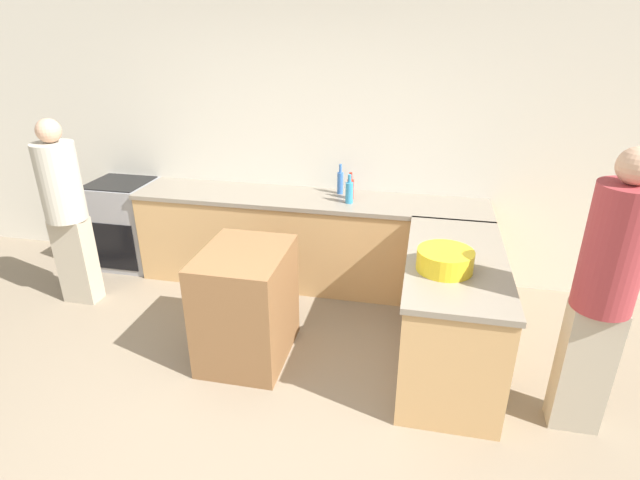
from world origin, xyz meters
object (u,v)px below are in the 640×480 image
object	(u,v)px
range_oven	(126,224)
mixing_bowl	(445,260)
hot_sauce_bottle	(350,188)
person_at_peninsula	(604,289)
dish_soap_bottle	(349,192)
person_by_range	(65,208)
island_table	(247,305)
water_bottle_blue	(340,182)

from	to	relation	value
range_oven	mixing_bowl	bearing A→B (deg)	-21.53
hot_sauce_bottle	person_at_peninsula	size ratio (longest dim) A/B	0.14
dish_soap_bottle	hot_sauce_bottle	xyz separation A→B (m)	(-0.01, 0.12, -0.01)
range_oven	person_by_range	distance (m)	0.92
range_oven	island_table	world-z (taller)	range_oven
range_oven	person_at_peninsula	world-z (taller)	person_at_peninsula
mixing_bowl	water_bottle_blue	size ratio (longest dim) A/B	1.30
range_oven	island_table	size ratio (longest dim) A/B	1.03
mixing_bowl	dish_soap_bottle	xyz separation A→B (m)	(-0.82, 1.17, 0.03)
range_oven	mixing_bowl	size ratio (longest dim) A/B	2.43
range_oven	dish_soap_bottle	world-z (taller)	dish_soap_bottle
range_oven	person_at_peninsula	distance (m)	4.40
range_oven	dish_soap_bottle	distance (m)	2.44
water_bottle_blue	hot_sauce_bottle	bearing A→B (deg)	-45.96
mixing_bowl	dish_soap_bottle	world-z (taller)	dish_soap_bottle
island_table	hot_sauce_bottle	bearing A→B (deg)	65.82
hot_sauce_bottle	person_by_range	world-z (taller)	person_by_range
island_table	person_by_range	bearing A→B (deg)	165.45
island_table	range_oven	bearing A→B (deg)	144.88
water_bottle_blue	person_by_range	xyz separation A→B (m)	(-2.26, -0.94, -0.09)
range_oven	dish_soap_bottle	size ratio (longest dim) A/B	3.42
person_at_peninsula	dish_soap_bottle	bearing A→B (deg)	139.93
island_table	person_by_range	world-z (taller)	person_by_range
water_bottle_blue	island_table	bearing A→B (deg)	-108.13
dish_soap_bottle	person_by_range	distance (m)	2.49
hot_sauce_bottle	person_by_range	xyz separation A→B (m)	(-2.38, -0.82, -0.08)
hot_sauce_bottle	water_bottle_blue	world-z (taller)	water_bottle_blue
water_bottle_blue	person_at_peninsula	world-z (taller)	person_at_peninsula
range_oven	person_at_peninsula	xyz separation A→B (m)	(4.09, -1.53, 0.55)
mixing_bowl	person_by_range	xyz separation A→B (m)	(-3.21, 0.47, -0.05)
water_bottle_blue	person_by_range	bearing A→B (deg)	-157.34
person_at_peninsula	range_oven	bearing A→B (deg)	159.49
hot_sauce_bottle	person_by_range	distance (m)	2.52
water_bottle_blue	person_by_range	size ratio (longest dim) A/B	0.17
island_table	water_bottle_blue	world-z (taller)	water_bottle_blue
island_table	mixing_bowl	xyz separation A→B (m)	(1.41, -0.00, 0.52)
water_bottle_blue	person_by_range	world-z (taller)	person_by_range
mixing_bowl	hot_sauce_bottle	xyz separation A→B (m)	(-0.83, 1.29, 0.03)
dish_soap_bottle	hot_sauce_bottle	size ratio (longest dim) A/B	1.07
dish_soap_bottle	person_at_peninsula	xyz separation A→B (m)	(1.71, -1.44, -0.00)
dish_soap_bottle	person_at_peninsula	bearing A→B (deg)	-40.07
range_oven	dish_soap_bottle	xyz separation A→B (m)	(2.38, -0.09, 0.55)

